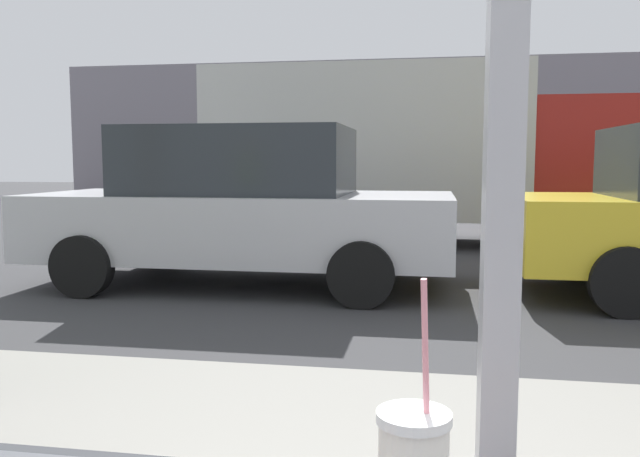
{
  "coord_description": "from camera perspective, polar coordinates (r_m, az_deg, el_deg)",
  "views": [
    {
      "loc": [
        -0.1,
        -0.86,
        1.39
      ],
      "look_at": [
        -0.72,
        2.8,
        1.0
      ],
      "focal_mm": 36.54,
      "sensor_mm": 36.0,
      "label": 1
    }
  ],
  "objects": [
    {
      "name": "ground_plane",
      "position": [
        8.96,
        10.23,
        -3.05
      ],
      "size": [
        60.0,
        60.0,
        0.0
      ],
      "primitive_type": "plane",
      "color": "#38383A"
    },
    {
      "name": "building_facade_far",
      "position": [
        24.28,
        10.05,
        8.5
      ],
      "size": [
        28.0,
        1.2,
        5.0
      ],
      "primitive_type": "cube",
      "color": "gray",
      "rests_on": "ground"
    },
    {
      "name": "parked_car_silver",
      "position": [
        7.3,
        -6.82,
        1.95
      ],
      "size": [
        4.6,
        2.08,
        1.75
      ],
      "color": "#BCBCC1",
      "rests_on": "ground"
    },
    {
      "name": "box_truck",
      "position": [
        11.08,
        7.9,
        6.95
      ],
      "size": [
        6.93,
        2.44,
        2.9
      ],
      "color": "beige",
      "rests_on": "ground"
    }
  ]
}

